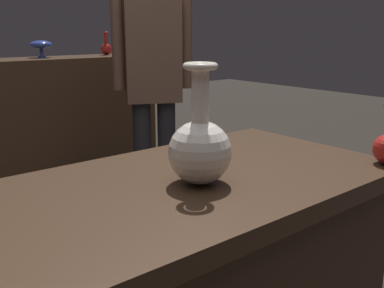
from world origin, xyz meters
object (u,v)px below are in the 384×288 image
Objects in this scene: shelf_vase_right at (41,45)px; visitor_near_right at (153,78)px; vase_centerpiece at (200,147)px; shelf_vase_far_right at (106,48)px.

shelf_vase_right is 0.10× the size of visitor_near_right.
shelf_vase_right is 0.99m from visitor_near_right.
shelf_vase_right is at bearing 77.59° from vase_centerpiece.
shelf_vase_right reaches higher than vase_centerpiece.
vase_centerpiece is at bearing 86.90° from visitor_near_right.
visitor_near_right is (0.81, 1.37, 0.01)m from vase_centerpiece.
visitor_near_right reaches higher than vase_centerpiece.
shelf_vase_far_right is 0.11× the size of visitor_near_right.
vase_centerpiece is 2.36m from shelf_vase_right.
vase_centerpiece is at bearing -113.87° from shelf_vase_far_right.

